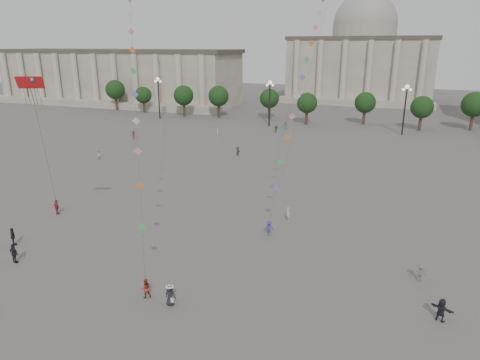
% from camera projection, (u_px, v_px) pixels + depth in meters
% --- Properties ---
extents(ground, '(360.00, 360.00, 0.00)m').
position_uv_depth(ground, '(199.00, 282.00, 35.10)').
color(ground, '#5C5957').
rests_on(ground, ground).
extents(hall_west, '(84.00, 26.22, 17.20)m').
position_uv_depth(hall_west, '(117.00, 77.00, 141.36)').
color(hall_west, gray).
rests_on(hall_west, ground).
extents(hall_central, '(48.30, 34.30, 35.50)m').
position_uv_depth(hall_central, '(362.00, 58.00, 146.19)').
color(hall_central, gray).
rests_on(hall_central, ground).
extents(tree_row, '(137.12, 5.12, 8.00)m').
position_uv_depth(tree_row, '(339.00, 102.00, 103.12)').
color(tree_row, '#3B281D').
rests_on(tree_row, ground).
extents(lamp_post_far_west, '(2.00, 0.90, 10.65)m').
position_uv_depth(lamp_post_far_west, '(158.00, 90.00, 110.36)').
color(lamp_post_far_west, '#262628').
rests_on(lamp_post_far_west, ground).
extents(lamp_post_mid_west, '(2.00, 0.90, 10.65)m').
position_uv_depth(lamp_post_mid_west, '(270.00, 95.00, 100.38)').
color(lamp_post_mid_west, '#262628').
rests_on(lamp_post_mid_west, ground).
extents(lamp_post_mid_east, '(2.00, 0.90, 10.65)m').
position_uv_depth(lamp_post_mid_east, '(406.00, 100.00, 90.39)').
color(lamp_post_mid_east, '#262628').
rests_on(lamp_post_mid_east, ground).
extents(person_crowd_0, '(1.01, 0.48, 1.68)m').
position_uv_depth(person_crowd_0, '(276.00, 129.00, 94.63)').
color(person_crowd_0, '#2F4B69').
rests_on(person_crowd_0, ground).
extents(person_crowd_1, '(0.83, 0.93, 1.60)m').
position_uv_depth(person_crowd_1, '(99.00, 155.00, 72.50)').
color(person_crowd_1, silver).
rests_on(person_crowd_1, ground).
extents(person_crowd_2, '(1.25, 1.38, 1.86)m').
position_uv_depth(person_crowd_2, '(134.00, 135.00, 87.48)').
color(person_crowd_2, maroon).
rests_on(person_crowd_2, ground).
extents(person_crowd_3, '(1.68, 1.15, 1.74)m').
position_uv_depth(person_crowd_3, '(441.00, 310.00, 30.00)').
color(person_crowd_3, '#222328').
rests_on(person_crowd_3, ground).
extents(person_crowd_4, '(1.83, 1.42, 1.93)m').
position_uv_depth(person_crowd_4, '(285.00, 124.00, 99.03)').
color(person_crowd_4, beige).
rests_on(person_crowd_4, ground).
extents(person_crowd_6, '(1.12, 0.80, 1.57)m').
position_uv_depth(person_crowd_6, '(420.00, 273.00, 35.01)').
color(person_crowd_6, slate).
rests_on(person_crowd_6, ground).
extents(person_crowd_10, '(0.57, 0.70, 1.66)m').
position_uv_depth(person_crowd_10, '(218.00, 133.00, 90.10)').
color(person_crowd_10, silver).
rests_on(person_crowd_10, ground).
extents(person_crowd_12, '(1.32, 1.50, 1.64)m').
position_uv_depth(person_crowd_12, '(238.00, 151.00, 74.85)').
color(person_crowd_12, '#57575B').
rests_on(person_crowd_12, ground).
extents(person_crowd_13, '(0.65, 0.67, 1.55)m').
position_uv_depth(person_crowd_13, '(288.00, 214.00, 47.24)').
color(person_crowd_13, beige).
rests_on(person_crowd_13, ground).
extents(tourist_0, '(1.13, 0.75, 1.78)m').
position_uv_depth(tourist_0, '(57.00, 207.00, 48.94)').
color(tourist_0, maroon).
rests_on(tourist_0, ground).
extents(tourist_1, '(1.11, 1.00, 1.82)m').
position_uv_depth(tourist_1, '(13.00, 237.00, 41.34)').
color(tourist_1, black).
rests_on(tourist_1, ground).
extents(tourist_4, '(1.13, 0.60, 1.85)m').
position_uv_depth(tourist_4, '(14.00, 254.00, 37.98)').
color(tourist_4, black).
rests_on(tourist_4, ground).
extents(kite_flyer_0, '(0.99, 0.97, 1.61)m').
position_uv_depth(kite_flyer_0, '(146.00, 288.00, 32.82)').
color(kite_flyer_0, '#993529').
rests_on(kite_flyer_0, ground).
extents(kite_flyer_1, '(1.20, 0.93, 1.64)m').
position_uv_depth(kite_flyer_1, '(269.00, 228.00, 43.42)').
color(kite_flyer_1, navy).
rests_on(kite_flyer_1, ground).
extents(hat_person, '(0.82, 0.60, 1.69)m').
position_uv_depth(hat_person, '(170.00, 295.00, 31.82)').
color(hat_person, black).
rests_on(hat_person, ground).
extents(dragon_kite, '(4.46, 4.53, 17.35)m').
position_uv_depth(dragon_kite, '(32.00, 92.00, 35.76)').
color(dragon_kite, red).
rests_on(dragon_kite, ground).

